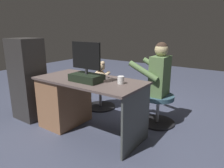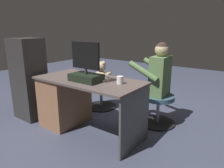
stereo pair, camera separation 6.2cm
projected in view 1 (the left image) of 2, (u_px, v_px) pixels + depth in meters
name	position (u px, v px, depth m)	size (l,w,h in m)	color
ground_plane	(107.00, 121.00, 3.03)	(10.00, 10.00, 0.00)	#41465B
desk	(70.00, 99.00, 2.84)	(1.39, 0.67, 0.71)	brown
monitor	(86.00, 71.00, 2.43)	(0.41, 0.24, 0.46)	black
keyboard	(93.00, 77.00, 2.64)	(0.42, 0.14, 0.02)	black
computer_mouse	(76.00, 73.00, 2.80)	(0.06, 0.10, 0.04)	black
cup	(121.00, 80.00, 2.34)	(0.08, 0.08, 0.09)	white
tv_remote	(74.00, 78.00, 2.59)	(0.04, 0.15, 0.02)	black
notebook_binder	(96.00, 80.00, 2.48)	(0.22, 0.30, 0.02)	beige
office_chair_teddy	(100.00, 93.00, 3.50)	(0.50, 0.50, 0.43)	black
teddy_bear	(101.00, 73.00, 3.43)	(0.27, 0.27, 0.38)	#CDAE86
visitor_chair	(158.00, 106.00, 2.91)	(0.50, 0.50, 0.43)	black
person	(154.00, 78.00, 2.84)	(0.51, 0.48, 1.15)	#577545
equipment_rack	(28.00, 79.00, 3.02)	(0.44, 0.36, 1.19)	#302D2C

